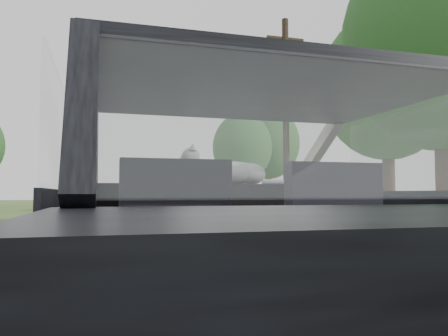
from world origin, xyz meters
TOP-DOWN VIEW (x-y plane):
  - subject_car at (0.00, 0.00)m, footprint 1.80×4.00m
  - dashboard at (0.00, 0.62)m, footprint 1.58×0.45m
  - driver_seat at (-0.40, -0.29)m, footprint 0.50×0.72m
  - passenger_seat at (0.40, -0.29)m, footprint 0.50×0.72m
  - steering_wheel at (-0.40, 0.33)m, footprint 0.36×0.36m
  - cat at (0.18, 0.65)m, footprint 0.67×0.32m
  - guardrail at (4.30, 10.00)m, footprint 0.05×90.00m
  - other_car at (0.20, 23.36)m, footprint 1.83×4.10m
  - highway_sign at (6.34, 18.79)m, footprint 0.27×0.89m
  - utility_pole at (6.89, 14.74)m, footprint 0.30×0.30m
  - tree_0 at (7.24, 6.21)m, footprint 5.08×5.08m
  - tree_1 at (11.89, 14.65)m, footprint 7.29×7.29m
  - tree_2 at (9.81, 29.58)m, footprint 5.95×5.95m
  - tree_3 at (13.21, 32.69)m, footprint 5.83×5.83m

SIDE VIEW (x-z plane):
  - guardrail at x=4.30m, z-range 0.42..0.74m
  - other_car at x=0.20m, z-range 0.00..1.32m
  - subject_car at x=0.00m, z-range 0.00..1.45m
  - dashboard at x=0.00m, z-range 0.70..1.00m
  - driver_seat at x=-0.40m, z-range 0.67..1.09m
  - passenger_seat at x=0.40m, z-range 0.67..1.09m
  - steering_wheel at x=-0.40m, z-range 0.90..0.94m
  - cat at x=0.18m, z-range 0.95..1.24m
  - highway_sign at x=6.34m, z-range 0.00..2.23m
  - tree_2 at x=9.81m, z-range 0.00..7.00m
  - tree_0 at x=7.24m, z-range 0.00..7.27m
  - tree_3 at x=13.21m, z-range 0.00..8.17m
  - utility_pole at x=6.89m, z-range 0.00..8.52m
  - tree_1 at x=11.89m, z-range 0.00..9.16m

